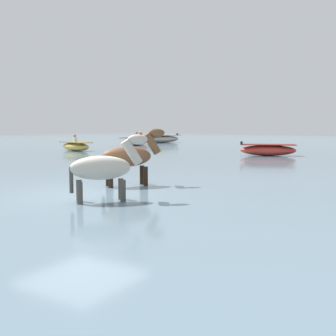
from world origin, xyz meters
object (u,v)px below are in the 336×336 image
(boat_near_port, at_px, (136,141))
(boat_mid_outer, at_px, (268,150))
(horse_lead_pinto, at_px, (104,170))
(boat_far_offshore, at_px, (76,146))
(boat_near_starboard, at_px, (162,139))
(horse_trailing_bay, at_px, (129,158))

(boat_near_port, xyz_separation_m, boat_mid_outer, (12.72, -5.30, -0.02))
(horse_lead_pinto, distance_m, boat_far_offshore, 17.47)
(boat_near_starboard, relative_size, boat_mid_outer, 1.27)
(horse_trailing_bay, bearing_deg, boat_near_port, 126.47)
(horse_trailing_bay, distance_m, boat_mid_outer, 12.36)
(boat_near_starboard, bearing_deg, boat_mid_outer, -36.93)
(horse_lead_pinto, bearing_deg, boat_far_offshore, 137.21)
(boat_far_offshore, height_order, boat_mid_outer, boat_far_offshore)
(boat_near_starboard, bearing_deg, boat_near_port, -83.92)
(horse_lead_pinto, bearing_deg, boat_near_starboard, 120.70)
(horse_lead_pinto, xyz_separation_m, boat_near_starboard, (-14.45, 24.34, -0.34))
(boat_near_port, bearing_deg, boat_far_offshore, -81.74)
(boat_near_port, distance_m, boat_near_starboard, 4.66)
(boat_near_starboard, distance_m, boat_mid_outer, 16.53)
(boat_near_port, distance_m, boat_far_offshore, 7.92)
(boat_far_offshore, bearing_deg, horse_trailing_bay, -39.49)
(boat_far_offshore, bearing_deg, boat_near_starboard, 97.45)
(horse_trailing_bay, height_order, boat_near_starboard, horse_trailing_bay)
(horse_trailing_bay, xyz_separation_m, boat_far_offshore, (-11.91, 9.81, -0.46))
(boat_far_offshore, xyz_separation_m, boat_mid_outer, (11.59, 2.54, 0.02))
(boat_near_starboard, bearing_deg, boat_far_offshore, -82.55)
(boat_near_port, bearing_deg, horse_trailing_bay, -53.53)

